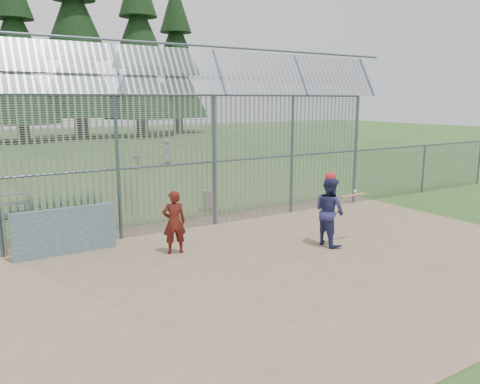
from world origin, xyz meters
TOP-DOWN VIEW (x-y plane):
  - ground at (0.00, 0.00)m, footprint 120.00×120.00m
  - dirt_infield at (0.00, -0.50)m, footprint 14.00×10.00m
  - dugout_wall at (-4.60, 2.90)m, footprint 2.50×0.12m
  - batter at (1.58, 0.03)m, footprint 0.71×0.90m
  - onlooker at (-2.23, 1.55)m, footprint 0.67×0.52m
  - bg_kid_standing at (4.35, 17.57)m, footprint 0.92×0.80m
  - bg_kid_seated at (1.96, 16.22)m, footprint 0.62×0.56m
  - batting_gear at (1.70, 0.00)m, footprint 1.27×0.35m
  - trash_can at (0.71, 5.29)m, footprint 0.56×0.56m
  - backstop_fence at (1.81, 3.43)m, footprint 20.09×0.81m
  - conifer_row at (1.93, 41.51)m, footprint 38.48×12.26m

SIDE VIEW (x-z plane):
  - ground at x=0.00m, z-range 0.00..0.00m
  - dirt_infield at x=0.00m, z-range 0.00..0.02m
  - trash_can at x=0.71m, z-range -0.03..0.79m
  - bg_kid_seated at x=1.96m, z-range 0.00..1.02m
  - dugout_wall at x=-4.60m, z-range 0.02..1.22m
  - bg_kid_standing at x=4.35m, z-range 0.00..1.58m
  - onlooker at x=-2.23m, z-range 0.02..1.64m
  - batter at x=1.58m, z-range 0.02..1.87m
  - batting_gear at x=1.70m, z-range 1.41..2.12m
  - backstop_fence at x=1.81m, z-range -0.29..5.01m
  - conifer_row at x=1.93m, z-range 0.73..20.93m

